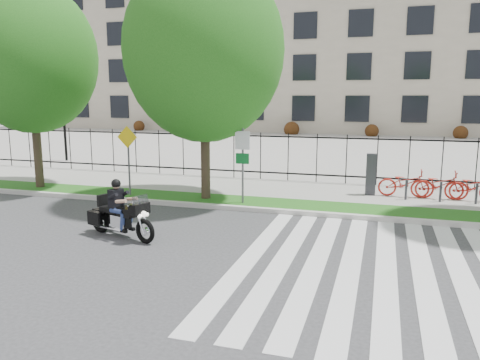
# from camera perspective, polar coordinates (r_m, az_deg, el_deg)

# --- Properties ---
(ground) EXTENTS (120.00, 120.00, 0.00)m
(ground) POSITION_cam_1_polar(r_m,az_deg,el_deg) (11.81, -9.00, -8.09)
(ground) COLOR #353537
(ground) RESTS_ON ground
(curb) EXTENTS (60.00, 0.20, 0.15)m
(curb) POSITION_cam_1_polar(r_m,az_deg,el_deg) (15.43, -2.31, -3.31)
(curb) COLOR beige
(curb) RESTS_ON ground
(grass_verge) EXTENTS (60.00, 1.50, 0.15)m
(grass_verge) POSITION_cam_1_polar(r_m,az_deg,el_deg) (16.21, -1.31, -2.64)
(grass_verge) COLOR #1A5314
(grass_verge) RESTS_ON ground
(sidewalk) EXTENTS (60.00, 3.50, 0.15)m
(sidewalk) POSITION_cam_1_polar(r_m,az_deg,el_deg) (18.55, 1.13, -1.00)
(sidewalk) COLOR gray
(sidewalk) RESTS_ON ground
(plaza) EXTENTS (80.00, 34.00, 0.10)m
(plaza) POSITION_cam_1_polar(r_m,az_deg,el_deg) (35.58, 8.97, 4.25)
(plaza) COLOR gray
(plaza) RESTS_ON ground
(crosswalk_stripes) EXTENTS (5.70, 8.00, 0.01)m
(crosswalk_stripes) POSITION_cam_1_polar(r_m,az_deg,el_deg) (10.70, 15.33, -10.28)
(crosswalk_stripes) COLOR silver
(crosswalk_stripes) RESTS_ON ground
(iron_fence) EXTENTS (30.00, 0.06, 2.00)m
(iron_fence) POSITION_cam_1_polar(r_m,az_deg,el_deg) (20.04, 2.52, 2.95)
(iron_fence) COLOR black
(iron_fence) RESTS_ON sidewalk
(office_building) EXTENTS (60.00, 21.90, 20.15)m
(office_building) POSITION_cam_1_polar(r_m,az_deg,el_deg) (55.54, 12.36, 16.50)
(office_building) COLOR #AA9E89
(office_building) RESTS_ON ground
(lamp_post_left) EXTENTS (1.06, 0.70, 4.25)m
(lamp_post_left) POSITION_cam_1_polar(r_m,az_deg,el_deg) (27.84, -20.77, 8.59)
(lamp_post_left) COLOR black
(lamp_post_left) RESTS_ON ground
(street_tree_0) EXTENTS (4.95, 4.95, 7.80)m
(street_tree_0) POSITION_cam_1_polar(r_m,az_deg,el_deg) (19.82, -24.19, 13.44)
(street_tree_0) COLOR #32231B
(street_tree_0) RESTS_ON grass_verge
(street_tree_1) EXTENTS (5.37, 5.37, 8.13)m
(street_tree_1) POSITION_cam_1_polar(r_m,az_deg,el_deg) (16.17, -4.41, 15.54)
(street_tree_1) COLOR #32231B
(street_tree_1) RESTS_ON grass_verge
(sign_pole_regulatory) EXTENTS (0.50, 0.09, 2.50)m
(sign_pole_regulatory) POSITION_cam_1_polar(r_m,az_deg,el_deg) (15.40, 0.31, 2.97)
(sign_pole_regulatory) COLOR #59595B
(sign_pole_regulatory) RESTS_ON grass_verge
(sign_pole_warning) EXTENTS (0.78, 0.09, 2.49)m
(sign_pole_warning) POSITION_cam_1_polar(r_m,az_deg,el_deg) (17.11, -13.48, 3.43)
(sign_pole_warning) COLOR #59595B
(sign_pole_warning) RESTS_ON grass_verge
(motorcycle_rider) EXTENTS (2.33, 1.15, 1.87)m
(motorcycle_rider) POSITION_cam_1_polar(r_m,az_deg,el_deg) (12.69, -14.33, -4.08)
(motorcycle_rider) COLOR black
(motorcycle_rider) RESTS_ON ground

